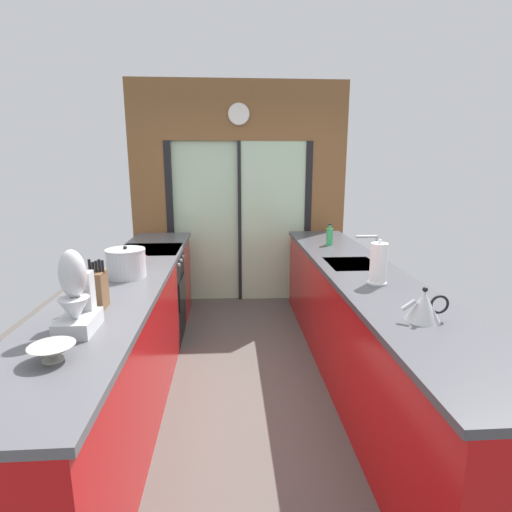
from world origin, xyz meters
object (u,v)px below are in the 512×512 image
object	(u,v)px
mixing_bowl_far	(138,260)
paper_towel_roll	(378,264)
stock_pot	(126,263)
oven_range	(153,294)
knife_block	(98,289)
kettle	(424,306)
soap_bottle	(330,236)
mixing_bowl_near	(52,352)
stand_mixer	(76,300)

from	to	relation	value
mixing_bowl_far	paper_towel_roll	xyz separation A→B (m)	(1.78, -0.67, 0.10)
stock_pot	oven_range	bearing A→B (deg)	91.07
oven_range	knife_block	bearing A→B (deg)	-89.36
mixing_bowl_far	kettle	bearing A→B (deg)	-37.10
knife_block	soap_bottle	distance (m)	2.48
mixing_bowl_near	mixing_bowl_far	distance (m)	1.68
oven_range	mixing_bowl_far	xyz separation A→B (m)	(0.02, -0.61, 0.50)
mixing_bowl_far	stand_mixer	bearing A→B (deg)	-90.00
stock_pot	paper_towel_roll	xyz separation A→B (m)	(1.78, -0.29, 0.04)
soap_bottle	paper_towel_roll	xyz separation A→B (m)	(0.00, -1.37, 0.05)
kettle	knife_block	bearing A→B (deg)	169.97
stand_mixer	oven_range	bearing A→B (deg)	90.54
oven_range	paper_towel_roll	size ratio (longest dim) A/B	2.90
kettle	soap_bottle	distance (m)	2.05
knife_block	soap_bottle	world-z (taller)	knife_block
oven_range	stock_pot	world-z (taller)	stock_pot
stock_pot	mixing_bowl_near	bearing A→B (deg)	-90.00
mixing_bowl_near	soap_bottle	xyz separation A→B (m)	(1.78, 2.38, 0.05)
oven_range	mixing_bowl_near	distance (m)	2.34
stock_pot	mixing_bowl_far	bearing A→B (deg)	90.00
mixing_bowl_near	paper_towel_roll	distance (m)	2.05
knife_block	mixing_bowl_far	bearing A→B (deg)	90.00
kettle	mixing_bowl_far	bearing A→B (deg)	142.90
stock_pot	soap_bottle	size ratio (longest dim) A/B	1.30
oven_range	mixing_bowl_far	bearing A→B (deg)	-88.27
stock_pot	stand_mixer	bearing A→B (deg)	-90.00
kettle	stand_mixer	bearing A→B (deg)	-179.52
mixing_bowl_near	stand_mixer	xyz separation A→B (m)	(0.00, 0.31, 0.12)
mixing_bowl_near	mixing_bowl_far	xyz separation A→B (m)	(0.00, 1.68, -0.00)
oven_range	kettle	distance (m)	2.72
oven_range	stock_pot	size ratio (longest dim) A/B	3.24
oven_range	kettle	world-z (taller)	kettle
mixing_bowl_far	kettle	size ratio (longest dim) A/B	0.54
knife_block	kettle	world-z (taller)	knife_block
soap_bottle	stock_pot	bearing A→B (deg)	-148.78
knife_block	stock_pot	bearing A→B (deg)	90.00
knife_block	stock_pot	xyz separation A→B (m)	(-0.00, 0.65, -0.01)
oven_range	soap_bottle	world-z (taller)	soap_bottle
stock_pot	kettle	distance (m)	2.03
stock_pot	kettle	size ratio (longest dim) A/B	1.09
stand_mixer	stock_pot	bearing A→B (deg)	90.00
oven_range	mixing_bowl_near	xyz separation A→B (m)	(0.02, -2.29, 0.50)
oven_range	mixing_bowl_near	size ratio (longest dim) A/B	4.76
paper_towel_roll	kettle	bearing A→B (deg)	-89.85
stand_mixer	soap_bottle	xyz separation A→B (m)	(1.78, 2.06, -0.07)
oven_range	stand_mixer	size ratio (longest dim) A/B	2.19
kettle	soap_bottle	size ratio (longest dim) A/B	1.18
mixing_bowl_near	knife_block	xyz separation A→B (m)	(0.00, 0.64, 0.08)
kettle	stock_pot	bearing A→B (deg)	151.47
mixing_bowl_near	knife_block	bearing A→B (deg)	90.00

